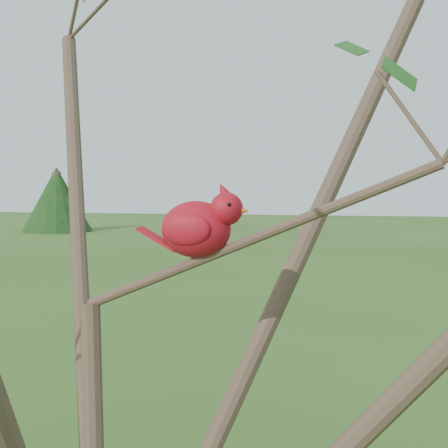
% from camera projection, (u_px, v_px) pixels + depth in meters
% --- Properties ---
extents(crabapple_tree, '(2.35, 2.05, 2.95)m').
position_uv_depth(crabapple_tree, '(103.00, 213.00, 1.09)').
color(crabapple_tree, '#3E2C21').
rests_on(crabapple_tree, ground).
extents(cardinal, '(0.20, 0.11, 0.14)m').
position_uv_depth(cardinal, '(200.00, 226.00, 1.17)').
color(cardinal, '#A90E1C').
rests_on(cardinal, ground).
extents(distant_trees, '(39.77, 14.05, 3.60)m').
position_uv_depth(distant_trees, '(265.00, 196.00, 24.90)').
color(distant_trees, '#3E2C21').
rests_on(distant_trees, ground).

